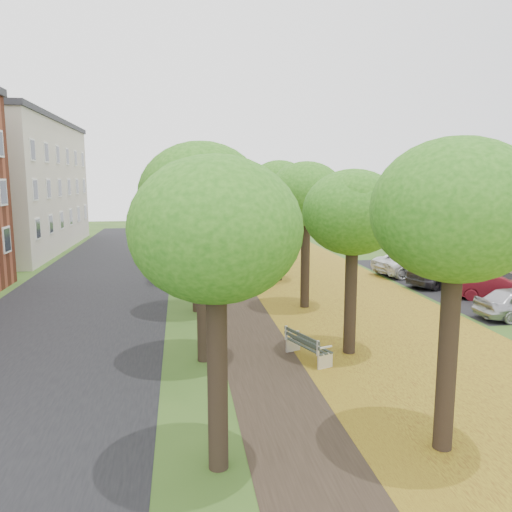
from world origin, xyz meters
name	(u,v)px	position (x,y,z in m)	size (l,w,h in m)	color
ground	(325,458)	(0.00, 0.00, 0.00)	(120.00, 120.00, 0.00)	#2D4C19
street_asphalt	(84,299)	(-7.50, 15.00, 0.00)	(8.00, 70.00, 0.01)	black
footpath	(239,294)	(0.00, 15.00, 0.00)	(3.20, 70.00, 0.01)	black
leaf_verge	(335,290)	(5.00, 15.00, 0.01)	(7.50, 70.00, 0.01)	#9F8C1D
parking_lot	(476,281)	(13.50, 16.00, 0.00)	(9.00, 16.00, 0.01)	black
tree_row_west	(193,195)	(-2.20, 15.00, 4.92)	(3.52, 33.52, 6.46)	black
tree_row_east	(291,195)	(2.60, 15.00, 4.92)	(3.52, 33.52, 6.46)	black
bench	(307,346)	(1.03, 5.55, 0.47)	(1.19, 1.98, 0.90)	#28322C
car_red	(494,287)	(11.87, 12.05, 0.61)	(1.30, 3.73, 1.23)	maroon
car_grey	(443,275)	(11.00, 15.12, 0.62)	(1.74, 4.28, 1.24)	#2F2E33
car_white	(415,263)	(11.00, 18.41, 0.71)	(2.35, 5.09, 1.41)	silver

